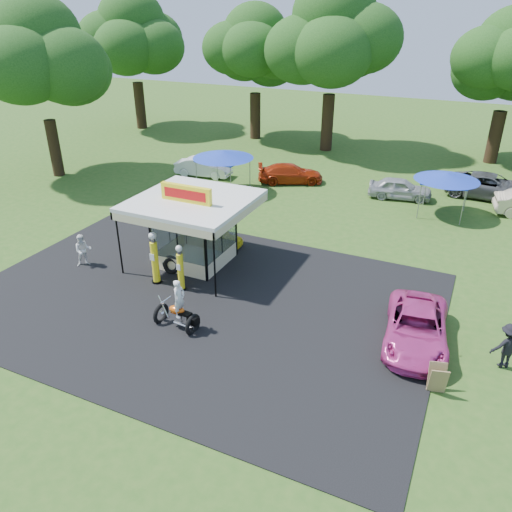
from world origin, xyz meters
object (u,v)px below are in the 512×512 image
object	(u,v)px
bg_car_a	(203,167)
bg_car_c	(400,188)
gas_pump_right	(181,269)
a_frame_sign	(437,379)
bg_car_b	(290,173)
spectator_west	(83,250)
pink_sedan	(416,328)
tent_east	(447,177)
bg_car_d	(491,186)
gas_pump_left	(155,259)
spectator_east_a	(507,346)
gas_station_kiosk	(194,229)
motorcycle	(178,309)
tent_west	(223,155)
kiosk_car	(217,237)

from	to	relation	value
bg_car_a	bg_car_c	distance (m)	14.34
gas_pump_right	bg_car_c	bearing A→B (deg)	67.79
a_frame_sign	bg_car_b	size ratio (longest dim) A/B	0.22
spectator_west	bg_car_a	world-z (taller)	spectator_west
gas_pump_right	pink_sedan	world-z (taller)	gas_pump_right
bg_car_b	tent_east	bearing A→B (deg)	-125.93
bg_car_d	a_frame_sign	bearing A→B (deg)	-178.73
bg_car_b	bg_car_d	size ratio (longest dim) A/B	0.81
bg_car_c	bg_car_d	distance (m)	6.06
gas_pump_left	spectator_west	world-z (taller)	gas_pump_left
spectator_east_a	bg_car_d	distance (m)	18.71
gas_station_kiosk	a_frame_sign	distance (m)	13.08
motorcycle	bg_car_a	bearing A→B (deg)	122.26
spectator_west	tent_east	world-z (taller)	tent_east
gas_station_kiosk	tent_west	size ratio (longest dim) A/B	1.32
gas_pump_right	motorcycle	bearing A→B (deg)	-59.03
bg_car_a	gas_pump_right	bearing A→B (deg)	-160.35
motorcycle	pink_sedan	bearing A→B (deg)	23.42
motorcycle	bg_car_a	xyz separation A→B (m)	(-9.17, 17.52, -0.18)
kiosk_car	spectator_west	world-z (taller)	spectator_west
gas_pump_left	bg_car_d	size ratio (longest dim) A/B	0.45
spectator_west	tent_east	xyz separation A→B (m)	(15.15, 14.47, 1.59)
bg_car_a	tent_west	xyz separation A→B (m)	(3.06, -2.44, 1.89)
spectator_east_a	kiosk_car	bearing A→B (deg)	-46.72
a_frame_sign	bg_car_c	size ratio (longest dim) A/B	0.26
tent_east	tent_west	bearing A→B (deg)	-172.18
bg_car_a	tent_east	xyz separation A→B (m)	(17.15, -0.50, 1.72)
motorcycle	tent_east	world-z (taller)	tent_east
gas_pump_right	a_frame_sign	bearing A→B (deg)	-10.44
gas_station_kiosk	gas_pump_right	bearing A→B (deg)	-72.25
gas_station_kiosk	spectator_east_a	size ratio (longest dim) A/B	3.08
kiosk_car	bg_car_c	xyz separation A→B (m)	(7.48, 11.45, 0.22)
spectator_west	bg_car_d	size ratio (longest dim) A/B	0.29
a_frame_sign	spectator_east_a	world-z (taller)	spectator_east_a
kiosk_car	gas_station_kiosk	bearing A→B (deg)	-180.00
gas_pump_left	kiosk_car	size ratio (longest dim) A/B	0.91
gas_pump_left	pink_sedan	distance (m)	11.63
kiosk_car	tent_west	bearing A→B (deg)	25.89
motorcycle	bg_car_c	xyz separation A→B (m)	(5.11, 18.84, -0.18)
bg_car_a	bg_car_b	world-z (taller)	bg_car_a
gas_pump_left	bg_car_a	world-z (taller)	gas_pump_left
gas_station_kiosk	bg_car_c	bearing A→B (deg)	61.27
gas_pump_left	gas_pump_right	bearing A→B (deg)	-1.98
kiosk_car	spectator_west	distance (m)	6.82
motorcycle	gas_station_kiosk	bearing A→B (deg)	119.26
spectator_east_a	pink_sedan	bearing A→B (deg)	-30.35
tent_west	tent_east	distance (m)	14.22
gas_pump_left	a_frame_sign	bearing A→B (deg)	-9.53
pink_sedan	tent_west	size ratio (longest dim) A/B	1.20
bg_car_b	bg_car_d	world-z (taller)	bg_car_d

